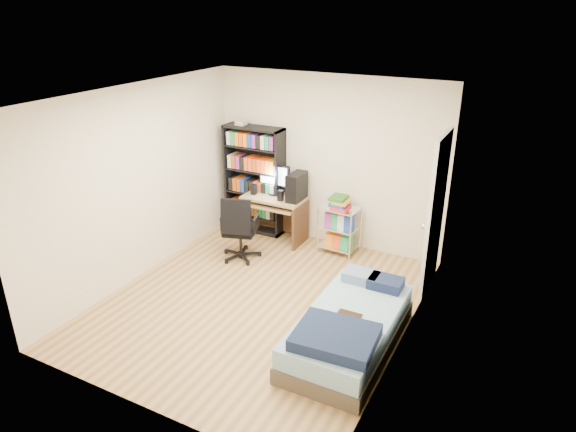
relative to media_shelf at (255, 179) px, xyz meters
The scene contains 7 objects.
room 2.20m from the media_shelf, 58.10° to the right, with size 3.58×4.08×2.58m.
media_shelf is the anchor object (origin of this frame).
computer_desk 0.59m from the media_shelf, 13.43° to the right, with size 0.93×0.54×1.17m.
office_chair 1.17m from the media_shelf, 71.60° to the right, with size 0.71×0.71×0.96m.
wire_cart 1.52m from the media_shelf, ahead, with size 0.55×0.41×0.85m.
bed 3.32m from the media_shelf, 41.80° to the right, with size 0.90×1.80×0.51m.
door 2.91m from the media_shelf, ahead, with size 0.12×0.80×2.00m.
Camera 1 is at (2.79, -4.61, 3.42)m, focal length 32.00 mm.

